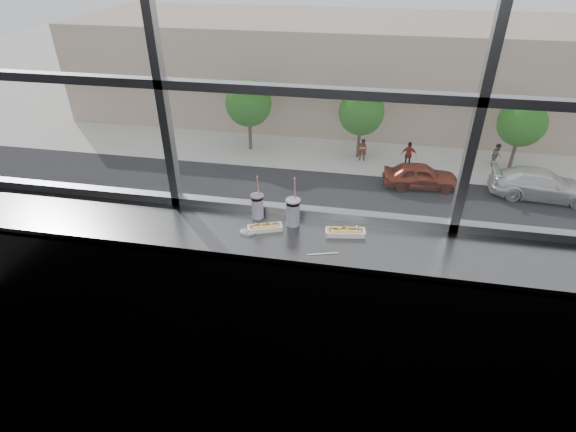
% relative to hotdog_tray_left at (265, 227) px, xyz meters
% --- Properties ---
extents(wall_back_lower, '(6.00, 0.00, 6.00)m').
position_rel_hotdog_tray_left_xyz_m(wall_back_lower, '(0.27, 0.25, -0.57)').
color(wall_back_lower, black).
rests_on(wall_back_lower, ground).
extents(window_glass, '(6.00, 0.00, 6.00)m').
position_rel_hotdog_tray_left_xyz_m(window_glass, '(0.27, 0.27, 1.18)').
color(window_glass, silver).
rests_on(window_glass, ground).
extents(window_mullions, '(6.00, 0.08, 2.40)m').
position_rel_hotdog_tray_left_xyz_m(window_mullions, '(0.27, 0.25, 1.18)').
color(window_mullions, gray).
rests_on(window_mullions, ground).
extents(counter, '(6.00, 0.55, 0.06)m').
position_rel_hotdog_tray_left_xyz_m(counter, '(0.27, -0.03, -0.05)').
color(counter, slate).
rests_on(counter, ground).
extents(counter_fascia, '(6.00, 0.04, 1.04)m').
position_rel_hotdog_tray_left_xyz_m(counter_fascia, '(0.27, -0.28, -0.57)').
color(counter_fascia, slate).
rests_on(counter_fascia, ground).
extents(hotdog_tray_left, '(0.25, 0.15, 0.06)m').
position_rel_hotdog_tray_left_xyz_m(hotdog_tray_left, '(0.00, 0.00, 0.00)').
color(hotdog_tray_left, white).
rests_on(hotdog_tray_left, counter).
extents(hotdog_tray_right, '(0.27, 0.12, 0.06)m').
position_rel_hotdog_tray_left_xyz_m(hotdog_tray_right, '(0.54, 0.04, 0.00)').
color(hotdog_tray_right, white).
rests_on(hotdog_tray_right, counter).
extents(soda_cup_left, '(0.09, 0.09, 0.34)m').
position_rel_hotdog_tray_left_xyz_m(soda_cup_left, '(-0.09, 0.16, 0.08)').
color(soda_cup_left, white).
rests_on(soda_cup_left, counter).
extents(soda_cup_right, '(0.10, 0.10, 0.38)m').
position_rel_hotdog_tray_left_xyz_m(soda_cup_right, '(0.18, 0.11, 0.09)').
color(soda_cup_right, white).
rests_on(soda_cup_right, counter).
extents(loose_straw, '(0.19, 0.06, 0.01)m').
position_rel_hotdog_tray_left_xyz_m(loose_straw, '(0.42, -0.20, -0.02)').
color(loose_straw, white).
rests_on(loose_straw, counter).
extents(wrapper, '(0.11, 0.08, 0.03)m').
position_rel_hotdog_tray_left_xyz_m(wrapper, '(-0.11, -0.06, -0.01)').
color(wrapper, silver).
rests_on(wrapper, counter).
extents(plaza_ground, '(120.00, 120.00, 0.00)m').
position_rel_hotdog_tray_left_xyz_m(plaza_ground, '(0.27, 43.75, -12.12)').
color(plaza_ground, '#BAB8AE').
rests_on(plaza_ground, ground).
extents(plaza_near, '(50.00, 14.00, 0.04)m').
position_rel_hotdog_tray_left_xyz_m(plaza_near, '(0.27, 7.25, -12.10)').
color(plaza_near, '#BAB8AE').
rests_on(plaza_near, plaza_ground).
extents(street_asphalt, '(80.00, 10.00, 0.06)m').
position_rel_hotdog_tray_left_xyz_m(street_asphalt, '(0.27, 20.25, -12.09)').
color(street_asphalt, black).
rests_on(street_asphalt, plaza_ground).
extents(far_sidewalk, '(80.00, 6.00, 0.04)m').
position_rel_hotdog_tray_left_xyz_m(far_sidewalk, '(0.27, 28.25, -12.10)').
color(far_sidewalk, '#BAB8AE').
rests_on(far_sidewalk, plaza_ground).
extents(far_building, '(50.00, 14.00, 8.00)m').
position_rel_hotdog_tray_left_xyz_m(far_building, '(0.27, 38.25, -8.12)').
color(far_building, tan).
rests_on(far_building, plaza_ground).
extents(car_near_c, '(2.82, 6.50, 2.15)m').
position_rel_hotdog_tray_left_xyz_m(car_near_c, '(-0.83, 16.25, -10.99)').
color(car_near_c, brown).
rests_on(car_near_c, street_asphalt).
extents(car_near_b, '(2.89, 5.80, 1.87)m').
position_rel_hotdog_tray_left_xyz_m(car_near_b, '(-6.45, 16.25, -11.13)').
color(car_near_b, '#362C2E').
rests_on(car_near_b, street_asphalt).
extents(car_far_b, '(3.22, 6.57, 2.12)m').
position_rel_hotdog_tray_left_xyz_m(car_far_b, '(4.26, 24.25, -11.00)').
color(car_far_b, maroon).
rests_on(car_far_b, street_asphalt).
extents(car_far_c, '(3.30, 7.10, 2.31)m').
position_rel_hotdog_tray_left_xyz_m(car_far_c, '(11.46, 24.25, -10.91)').
color(car_far_c, silver).
rests_on(car_far_c, street_asphalt).
extents(car_near_a, '(3.13, 6.25, 2.01)m').
position_rel_hotdog_tray_left_xyz_m(car_near_a, '(-15.36, 16.25, -11.06)').
color(car_near_a, silver).
rests_on(car_near_a, street_asphalt).
extents(car_near_d, '(3.59, 7.14, 2.29)m').
position_rel_hotdog_tray_left_xyz_m(car_near_d, '(6.67, 16.25, -10.92)').
color(car_near_d, white).
rests_on(car_near_d, street_asphalt).
extents(pedestrian_b, '(0.89, 0.67, 2.00)m').
position_rel_hotdog_tray_left_xyz_m(pedestrian_b, '(0.45, 27.68, -11.09)').
color(pedestrian_b, '#66605B').
rests_on(pedestrian_b, far_sidewalk).
extents(pedestrian_c, '(0.98, 0.74, 2.22)m').
position_rel_hotdog_tray_left_xyz_m(pedestrian_c, '(3.64, 27.18, -10.98)').
color(pedestrian_c, '#66605B').
rests_on(pedestrian_c, far_sidewalk).
extents(pedestrian_d, '(0.66, 0.88, 1.99)m').
position_rel_hotdog_tray_left_xyz_m(pedestrian_d, '(9.69, 28.46, -11.09)').
color(pedestrian_d, '#66605B').
rests_on(pedestrian_d, far_sidewalk).
extents(tree_left, '(3.37, 3.37, 5.27)m').
position_rel_hotdog_tray_left_xyz_m(tree_left, '(-7.97, 28.25, -8.55)').
color(tree_left, '#47382B').
rests_on(tree_left, far_sidewalk).
extents(tree_center, '(3.21, 3.21, 5.01)m').
position_rel_hotdog_tray_left_xyz_m(tree_center, '(0.12, 28.25, -8.72)').
color(tree_center, '#47382B').
rests_on(tree_center, far_sidewalk).
extents(tree_right, '(3.15, 3.15, 4.91)m').
position_rel_hotdog_tray_left_xyz_m(tree_right, '(10.67, 28.25, -8.79)').
color(tree_right, '#47382B').
rests_on(tree_right, far_sidewalk).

